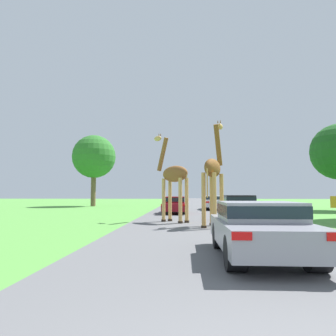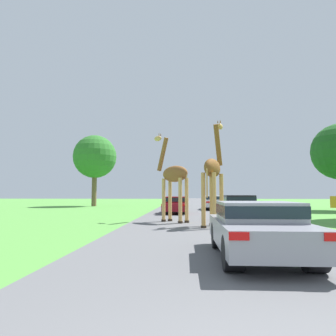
{
  "view_description": "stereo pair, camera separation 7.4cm",
  "coord_description": "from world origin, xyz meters",
  "px_view_note": "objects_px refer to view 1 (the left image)",
  "views": [
    {
      "loc": [
        -0.93,
        -1.46,
        1.54
      ],
      "look_at": [
        -1.82,
        14.58,
        2.89
      ],
      "focal_mm": 32.0,
      "sensor_mm": 36.0,
      "label": 1
    },
    {
      "loc": [
        -0.86,
        -1.46,
        1.54
      ],
      "look_at": [
        -1.82,
        14.58,
        2.89
      ],
      "focal_mm": 32.0,
      "sensor_mm": 36.0,
      "label": 2
    }
  ],
  "objects_px": {
    "car_lead_maroon": "(259,227)",
    "car_far_ahead": "(174,204)",
    "car_queue_left": "(214,202)",
    "giraffe_near_road": "(173,178)",
    "giraffe_companion": "(213,174)",
    "car_queue_right": "(239,207)",
    "tree_centre_back": "(94,157)"
  },
  "relations": [
    {
      "from": "giraffe_near_road",
      "to": "car_far_ahead",
      "type": "distance_m",
      "value": 7.21
    },
    {
      "from": "car_queue_right",
      "to": "car_far_ahead",
      "type": "distance_m",
      "value": 7.13
    },
    {
      "from": "giraffe_near_road",
      "to": "tree_centre_back",
      "type": "height_order",
      "value": "tree_centre_back"
    },
    {
      "from": "car_queue_left",
      "to": "car_far_ahead",
      "type": "relative_size",
      "value": 0.97
    },
    {
      "from": "car_queue_right",
      "to": "car_far_ahead",
      "type": "relative_size",
      "value": 0.92
    },
    {
      "from": "car_queue_right",
      "to": "giraffe_companion",
      "type": "bearing_deg",
      "value": -118.38
    },
    {
      "from": "giraffe_companion",
      "to": "car_lead_maroon",
      "type": "xyz_separation_m",
      "value": [
        0.43,
        -6.64,
        -1.72
      ]
    },
    {
      "from": "giraffe_companion",
      "to": "car_queue_left",
      "type": "distance_m",
      "value": 14.52
    },
    {
      "from": "tree_centre_back",
      "to": "giraffe_companion",
      "type": "bearing_deg",
      "value": -59.97
    },
    {
      "from": "car_queue_right",
      "to": "car_far_ahead",
      "type": "height_order",
      "value": "car_queue_right"
    },
    {
      "from": "giraffe_companion",
      "to": "car_queue_right",
      "type": "distance_m",
      "value": 3.91
    },
    {
      "from": "car_queue_right",
      "to": "car_lead_maroon",
      "type": "bearing_deg",
      "value": -97.28
    },
    {
      "from": "tree_centre_back",
      "to": "car_lead_maroon",
      "type": "bearing_deg",
      "value": -65.53
    },
    {
      "from": "giraffe_near_road",
      "to": "giraffe_companion",
      "type": "distance_m",
      "value": 2.88
    },
    {
      "from": "car_lead_maroon",
      "to": "car_far_ahead",
      "type": "relative_size",
      "value": 0.94
    },
    {
      "from": "car_lead_maroon",
      "to": "giraffe_near_road",
      "type": "bearing_deg",
      "value": 105.16
    },
    {
      "from": "giraffe_companion",
      "to": "car_lead_maroon",
      "type": "height_order",
      "value": "giraffe_companion"
    },
    {
      "from": "car_queue_right",
      "to": "tree_centre_back",
      "type": "bearing_deg",
      "value": 127.64
    },
    {
      "from": "giraffe_near_road",
      "to": "giraffe_companion",
      "type": "relative_size",
      "value": 0.95
    },
    {
      "from": "giraffe_near_road",
      "to": "car_lead_maroon",
      "type": "height_order",
      "value": "giraffe_near_road"
    },
    {
      "from": "car_far_ahead",
      "to": "car_queue_right",
      "type": "bearing_deg",
      "value": -57.65
    },
    {
      "from": "car_queue_left",
      "to": "tree_centre_back",
      "type": "bearing_deg",
      "value": 153.58
    },
    {
      "from": "giraffe_companion",
      "to": "car_queue_right",
      "type": "height_order",
      "value": "giraffe_companion"
    },
    {
      "from": "giraffe_companion",
      "to": "giraffe_near_road",
      "type": "bearing_deg",
      "value": 154.8
    },
    {
      "from": "giraffe_companion",
      "to": "tree_centre_back",
      "type": "height_order",
      "value": "tree_centre_back"
    },
    {
      "from": "car_lead_maroon",
      "to": "car_queue_left",
      "type": "xyz_separation_m",
      "value": [
        0.93,
        20.99,
        -0.01
      ]
    },
    {
      "from": "car_queue_right",
      "to": "car_far_ahead",
      "type": "bearing_deg",
      "value": 122.35
    },
    {
      "from": "giraffe_near_road",
      "to": "car_lead_maroon",
      "type": "bearing_deg",
      "value": -122.6
    },
    {
      "from": "giraffe_near_road",
      "to": "giraffe_companion",
      "type": "height_order",
      "value": "giraffe_companion"
    },
    {
      "from": "giraffe_near_road",
      "to": "tree_centre_back",
      "type": "xyz_separation_m",
      "value": [
        -10.24,
        18.96,
        3.54
      ]
    },
    {
      "from": "car_lead_maroon",
      "to": "car_far_ahead",
      "type": "distance_m",
      "value": 15.98
    },
    {
      "from": "giraffe_near_road",
      "to": "car_queue_left",
      "type": "height_order",
      "value": "giraffe_near_road"
    }
  ]
}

